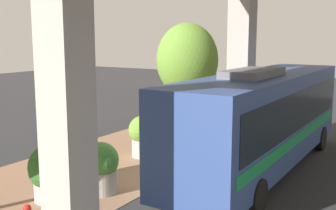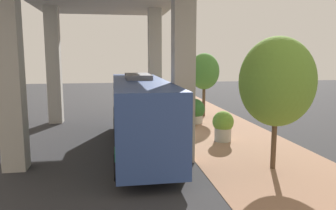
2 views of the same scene
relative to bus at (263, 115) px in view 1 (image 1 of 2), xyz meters
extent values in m
plane|color=#2D2D30|center=(-2.22, -2.83, -2.01)|extent=(80.00, 80.00, 0.00)
cube|color=#936B51|center=(-5.22, -2.83, -2.00)|extent=(6.00, 40.00, 0.02)
cube|color=#ADA89E|center=(-1.72, -7.73, 1.97)|extent=(0.90, 0.90, 7.97)
cube|color=#ADA89E|center=(-1.72, 2.06, 1.97)|extent=(0.90, 0.90, 7.97)
cube|color=#334C8C|center=(0.00, 0.01, -0.05)|extent=(2.52, 11.44, 3.02)
cube|color=#19232D|center=(0.00, 0.01, 0.31)|extent=(2.56, 10.53, 1.33)
cube|color=#198C4C|center=(0.00, 0.01, -0.65)|extent=(2.56, 10.87, 0.36)
cube|color=slate|center=(0.00, -1.14, 1.58)|extent=(1.26, 2.86, 0.24)
cylinder|color=black|center=(-1.18, 4.01, -1.51)|extent=(0.28, 1.00, 1.00)
cylinder|color=black|center=(1.18, 4.01, -1.51)|extent=(0.28, 1.00, 1.00)
cylinder|color=black|center=(-1.18, -3.71, -1.51)|extent=(0.28, 1.00, 1.00)
cylinder|color=black|center=(1.18, -3.71, -1.51)|extent=(0.28, 1.00, 1.00)
sphere|color=red|center=(-2.70, -8.12, -1.14)|extent=(0.20, 0.20, 0.20)
cylinder|color=#ADA89E|center=(-4.23, -5.89, -1.71)|extent=(1.17, 1.17, 0.59)
sphere|color=#2D6028|center=(-4.23, -5.89, -1.01)|extent=(1.47, 1.47, 1.47)
sphere|color=orange|center=(-4.08, -6.00, -1.25)|extent=(0.41, 0.41, 0.41)
cylinder|color=#ADA89E|center=(-3.41, -4.76, -1.64)|extent=(0.97, 0.97, 0.74)
sphere|color=#4C8C38|center=(-3.41, -4.76, -0.96)|extent=(1.11, 1.11, 1.11)
sphere|color=#BF334C|center=(-3.29, -4.85, -1.13)|extent=(0.34, 0.34, 0.34)
cylinder|color=#ADA89E|center=(-4.59, -0.86, -1.62)|extent=(0.91, 0.91, 0.77)
sphere|color=olive|center=(-4.59, -0.86, -0.91)|extent=(1.17, 1.17, 1.17)
sphere|color=#993F8C|center=(-4.48, -0.95, -1.11)|extent=(0.32, 0.32, 0.32)
cylinder|color=brown|center=(-5.19, 3.74, -0.65)|extent=(0.21, 0.21, 2.72)
ellipsoid|color=olive|center=(-5.19, 3.74, 1.61)|extent=(3.00, 3.00, 3.60)
camera|label=1|loc=(4.84, -14.14, 2.75)|focal=45.00mm
camera|label=2|loc=(1.25, 15.91, 2.60)|focal=35.00mm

